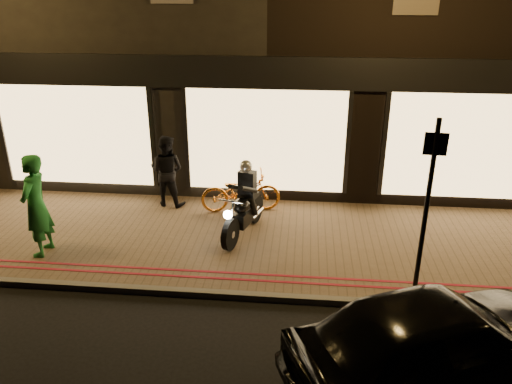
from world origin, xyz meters
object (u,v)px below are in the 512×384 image
at_px(sign_post, 428,200).
at_px(parked_car, 436,340).
at_px(bicycle_gold, 241,192).
at_px(person_green, 36,206).
at_px(motorcycle, 244,207).

distance_m(sign_post, parked_car, 2.30).
bearing_deg(parked_car, sign_post, -29.25).
bearing_deg(bicycle_gold, sign_post, -142.96).
bearing_deg(person_green, parked_car, 68.30).
height_order(motorcycle, sign_post, sign_post).
relative_size(bicycle_gold, person_green, 0.90).
xyz_separation_m(motorcycle, person_green, (-3.77, -1.17, 0.38)).
bearing_deg(motorcycle, parked_car, -35.68).
bearing_deg(bicycle_gold, person_green, 110.73).
bearing_deg(person_green, bicycle_gold, 122.32).
bearing_deg(parked_car, bicycle_gold, 8.51).
relative_size(sign_post, parked_car, 0.74).
relative_size(motorcycle, parked_car, 0.47).
distance_m(motorcycle, parked_car, 4.81).
distance_m(person_green, parked_car, 7.24).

